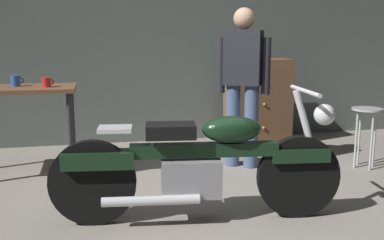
{
  "coord_description": "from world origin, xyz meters",
  "views": [
    {
      "loc": [
        -0.9,
        -3.06,
        1.37
      ],
      "look_at": [
        -0.05,
        0.7,
        0.65
      ],
      "focal_mm": 41.53,
      "sensor_mm": 36.0,
      "label": 1
    }
  ],
  "objects_px": {
    "motorcycle": "(200,163)",
    "shop_stool": "(367,121)",
    "wooden_dresser": "(258,102)",
    "person_standing": "(243,81)",
    "mug_red_diner": "(46,82)",
    "mug_blue_enamel": "(16,81)"
  },
  "relations": [
    {
      "from": "person_standing",
      "to": "mug_blue_enamel",
      "type": "relative_size",
      "value": 13.7
    },
    {
      "from": "person_standing",
      "to": "mug_blue_enamel",
      "type": "distance_m",
      "value": 2.27
    },
    {
      "from": "motorcycle",
      "to": "shop_stool",
      "type": "distance_m",
      "value": 2.27
    },
    {
      "from": "person_standing",
      "to": "mug_blue_enamel",
      "type": "bearing_deg",
      "value": 28.29
    },
    {
      "from": "person_standing",
      "to": "wooden_dresser",
      "type": "distance_m",
      "value": 1.17
    },
    {
      "from": "person_standing",
      "to": "wooden_dresser",
      "type": "bearing_deg",
      "value": -86.88
    },
    {
      "from": "motorcycle",
      "to": "mug_blue_enamel",
      "type": "xyz_separation_m",
      "value": [
        -1.48,
        1.49,
        0.5
      ]
    },
    {
      "from": "person_standing",
      "to": "wooden_dresser",
      "type": "xyz_separation_m",
      "value": [
        0.55,
        0.96,
        -0.38
      ]
    },
    {
      "from": "wooden_dresser",
      "to": "person_standing",
      "type": "bearing_deg",
      "value": -119.61
    },
    {
      "from": "shop_stool",
      "to": "mug_red_diner",
      "type": "distance_m",
      "value": 3.28
    },
    {
      "from": "person_standing",
      "to": "shop_stool",
      "type": "bearing_deg",
      "value": -162.0
    },
    {
      "from": "mug_red_diner",
      "to": "shop_stool",
      "type": "bearing_deg",
      "value": -6.7
    },
    {
      "from": "motorcycle",
      "to": "person_standing",
      "type": "relative_size",
      "value": 1.31
    },
    {
      "from": "wooden_dresser",
      "to": "mug_red_diner",
      "type": "distance_m",
      "value": 2.7
    },
    {
      "from": "shop_stool",
      "to": "wooden_dresser",
      "type": "relative_size",
      "value": 0.58
    },
    {
      "from": "motorcycle",
      "to": "person_standing",
      "type": "distance_m",
      "value": 1.6
    },
    {
      "from": "mug_red_diner",
      "to": "person_standing",
      "type": "bearing_deg",
      "value": -1.35
    },
    {
      "from": "shop_stool",
      "to": "mug_blue_enamel",
      "type": "height_order",
      "value": "mug_blue_enamel"
    },
    {
      "from": "shop_stool",
      "to": "motorcycle",
      "type": "bearing_deg",
      "value": -154.5
    },
    {
      "from": "wooden_dresser",
      "to": "motorcycle",
      "type": "bearing_deg",
      "value": -120.32
    },
    {
      "from": "shop_stool",
      "to": "wooden_dresser",
      "type": "height_order",
      "value": "wooden_dresser"
    },
    {
      "from": "motorcycle",
      "to": "shop_stool",
      "type": "height_order",
      "value": "motorcycle"
    }
  ]
}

